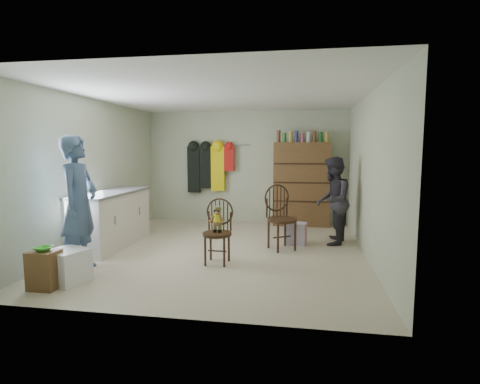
% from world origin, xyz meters
% --- Properties ---
extents(ground_plane, '(5.00, 5.00, 0.00)m').
position_xyz_m(ground_plane, '(0.00, 0.00, 0.00)').
color(ground_plane, beige).
rests_on(ground_plane, ground).
extents(room_walls, '(5.00, 5.00, 5.00)m').
position_xyz_m(room_walls, '(0.00, 0.53, 1.58)').
color(room_walls, beige).
rests_on(room_walls, ground).
extents(counter, '(0.64, 1.86, 0.94)m').
position_xyz_m(counter, '(-1.95, 0.00, 0.47)').
color(counter, silver).
rests_on(counter, ground).
extents(stool, '(0.32, 0.28, 0.46)m').
position_xyz_m(stool, '(-1.74, -1.99, 0.23)').
color(stool, brown).
rests_on(stool, ground).
extents(bowl, '(0.20, 0.20, 0.05)m').
position_xyz_m(bowl, '(-1.74, -1.99, 0.49)').
color(bowl, green).
rests_on(bowl, stool).
extents(plastic_tub, '(0.54, 0.53, 0.41)m').
position_xyz_m(plastic_tub, '(-1.61, -1.75, 0.21)').
color(plastic_tub, white).
rests_on(plastic_tub, ground).
extents(chair_front, '(0.43, 0.43, 0.94)m').
position_xyz_m(chair_front, '(0.06, -0.65, 0.54)').
color(chair_front, '#3E2615').
rests_on(chair_front, ground).
extents(chair_far, '(0.66, 0.66, 1.07)m').
position_xyz_m(chair_far, '(0.91, 0.28, 0.58)').
color(chair_far, '#3E2615').
rests_on(chair_far, ground).
extents(striped_bag, '(0.40, 0.34, 0.38)m').
position_xyz_m(striped_bag, '(1.17, 0.62, 0.19)').
color(striped_bag, '#E57279').
rests_on(striped_bag, ground).
extents(person_left, '(0.49, 0.70, 1.84)m').
position_xyz_m(person_left, '(-1.72, -1.26, 0.92)').
color(person_left, '#455C7E').
rests_on(person_left, ground).
extents(person_right, '(0.71, 0.84, 1.53)m').
position_xyz_m(person_right, '(1.79, 0.75, 0.76)').
color(person_right, '#2D2B33').
rests_on(person_right, ground).
extents(dresser, '(1.20, 0.39, 2.05)m').
position_xyz_m(dresser, '(1.25, 2.30, 0.92)').
color(dresser, brown).
rests_on(dresser, ground).
extents(coat_rack, '(1.42, 0.12, 1.09)m').
position_xyz_m(coat_rack, '(-0.83, 2.38, 1.25)').
color(coat_rack, '#99999E').
rests_on(coat_rack, ground).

